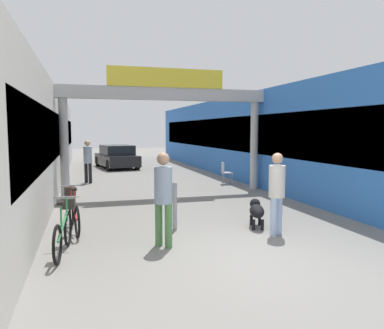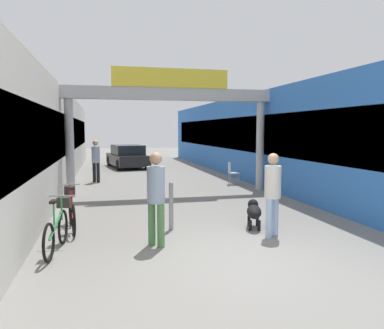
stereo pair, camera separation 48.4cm
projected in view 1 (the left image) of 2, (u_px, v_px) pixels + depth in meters
ground_plane at (255, 261)px, 6.32m from camera, size 80.00×80.00×0.00m
storefront_left at (24, 139)px, 15.26m from camera, size 3.00×26.00×3.70m
storefront_right at (252, 137)px, 18.07m from camera, size 3.00×26.00×3.70m
arcade_sign_gateway at (166, 105)px, 12.81m from camera, size 7.40×0.47×4.28m
pedestrian_with_dog at (277, 188)px, 7.81m from camera, size 0.47×0.47×1.74m
pedestrian_companion at (163, 193)px, 7.02m from camera, size 0.48×0.48×1.80m
pedestrian_carrying_crate at (88, 159)px, 15.47m from camera, size 0.48×0.48×1.78m
dog_on_leash at (256, 210)px, 8.54m from camera, size 0.53×0.86×0.60m
bicycle_green_nearest at (64, 229)px, 6.74m from camera, size 0.46×1.68×0.98m
bicycle_red_second at (73, 211)px, 8.23m from camera, size 0.46×1.68×0.98m
bollard_post_metal at (175, 205)px, 8.26m from camera, size 0.10×0.10×1.08m
cafe_chair_aluminium_nearer at (225, 171)px, 15.20m from camera, size 0.46×0.46×0.89m
parked_car_black at (117, 157)px, 21.69m from camera, size 2.38×4.23×1.33m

